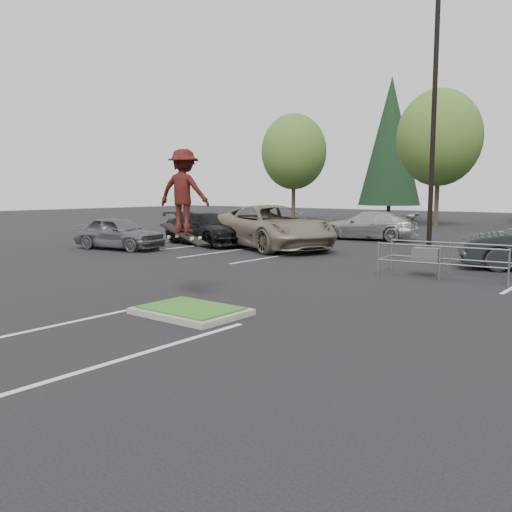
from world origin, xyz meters
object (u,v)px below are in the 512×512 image
Objects in this scene: decid_a at (294,154)px; car_l_tan at (271,227)px; conif_a at (390,141)px; car_far_silver at (369,226)px; decid_b at (439,141)px; car_l_black at (205,228)px; cart_corral at (431,255)px; car_l_grey at (119,233)px; skateboarder at (183,192)px; light_pole at (433,136)px.

car_l_tan is (11.51, -18.53, -4.62)m from decid_a.
conif_a reaches higher than car_far_silver.
decid_a is 12.02m from decid_b.
car_l_black is 1.03× the size of car_far_silver.
cart_corral is (8.10, -22.58, -5.39)m from decid_b.
car_far_silver is (6.50, 11.00, 0.02)m from car_l_grey.
decid_b is 19.71m from car_l_tan.
decid_b is at bearing -21.95° from car_l_grey.
decid_b is 13.64m from car_far_silver.
car_l_tan is at bearing -75.26° from conif_a.
decid_b is 2.27× the size of car_l_grey.
cart_corral is 1.71× the size of skateboarder.
decid_a is at bearing 55.54° from car_l_tan.
conif_a is (-14.50, 28.00, 2.54)m from light_pole.
skateboarder is at bearing -98.79° from light_pole.
cart_corral is 0.89× the size of car_l_grey.
car_l_grey is (-12.00, -5.00, -3.83)m from light_pole.
decid_b is 1.82× the size of car_l_black.
car_far_silver is at bearing -42.77° from decid_a.
car_far_silver is (1.01, -12.53, -5.30)m from decid_b.
skateboarder reaches higher than car_l_tan.
cart_corral is 0.73× the size of car_far_silver.
decid_b reaches higher than cart_corral.
conif_a is 1.88× the size of car_l_tan.
car_l_black reaches higher than cart_corral.
decid_a is 10.85m from conif_a.
cart_corral is 12.44m from car_l_black.
decid_b is (-6.51, 18.53, 1.48)m from light_pole.
light_pole is 11.22m from car_l_black.
car_l_tan is 6.67m from car_far_silver.
decid_b is at bearing 103.26° from cart_corral.
decid_a reaches higher than car_far_silver.
decid_b is 4.36× the size of skateboarder.
car_l_tan is at bearing -79.91° from skateboarder.
cart_corral is at bearing 23.59° from car_far_silver.
cart_corral is at bearing -90.43° from car_l_black.
car_l_black is at bearing 159.87° from cart_corral.
light_pole reaches higher than car_l_grey.
conif_a is at bearing 117.38° from light_pole.
decid_b is at bearing -49.83° from conif_a.
car_l_tan is at bearing 151.09° from cart_corral.
light_pole is at bearing -62.62° from conif_a.
conif_a is at bearing 110.19° from cart_corral.
car_l_grey is (-1.50, -3.89, -0.05)m from car_l_black.
cart_corral is 7.92m from skateboarder.
decid_b is 20.72m from car_l_black.
conif_a reaches higher than cart_corral.
decid_b reaches higher than decid_a.
decid_a is 1.73× the size of car_far_silver.
car_l_black is 8.69m from car_far_silver.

